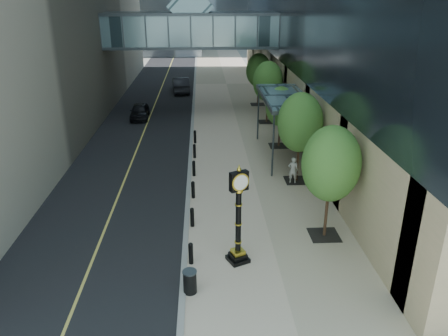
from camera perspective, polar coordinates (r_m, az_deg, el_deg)
The scene contains 13 objects.
ground at distance 18.51m, azimuth 4.28°, elevation -13.96°, with size 320.00×320.00×0.00m, color gray.
road at distance 56.11m, azimuth -8.01°, elevation 10.72°, with size 8.00×180.00×0.02m, color black.
sidewalk at distance 55.98m, azimuth 0.32°, elevation 10.92°, with size 8.00×180.00×0.06m, color #C8B19A.
curb at distance 55.90m, azimuth -3.85°, elevation 10.86°, with size 0.25×180.00×0.07m, color gray.
skywalk at distance 42.96m, azimuth -4.32°, elevation 17.81°, with size 17.00×4.20×5.80m.
entrance_canopy at distance 30.11m, azimuth 7.93°, elevation 9.07°, with size 3.00×8.00×4.38m.
bollard_row at distance 25.99m, azimuth -4.00°, elevation -1.46°, with size 0.20×16.20×0.90m.
street_trees at distance 31.67m, azimuth 7.62°, elevation 8.61°, with size 2.67×28.57×5.48m.
street_clock at distance 18.31m, azimuth 1.89°, elevation -7.10°, with size 1.08×1.08×4.35m.
trash_bin at distance 17.35m, azimuth -4.47°, elevation -14.66°, with size 0.52×0.52×0.90m, color black.
pedestrian at distance 26.57m, azimuth 9.01°, elevation -0.27°, with size 0.61×0.40×1.66m, color #A29E94.
car_near at distance 40.98m, azimuth -10.96°, elevation 7.31°, with size 1.60×3.98×1.36m, color black.
car_far at distance 51.58m, azimuth -5.67°, elevation 10.81°, with size 1.80×5.16×1.70m, color black.
Camera 1 is at (-2.10, -14.83, 10.87)m, focal length 35.00 mm.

